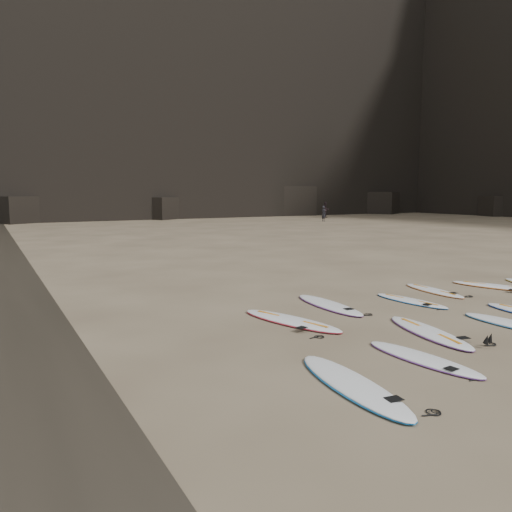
{
  "coord_description": "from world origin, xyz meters",
  "views": [
    {
      "loc": [
        -8.55,
        -6.8,
        2.92
      ],
      "look_at": [
        -3.29,
        2.82,
        1.5
      ],
      "focal_mm": 35.0,
      "sensor_mm": 36.0,
      "label": 1
    }
  ],
  "objects_px": {
    "surfboard_0": "(352,384)",
    "person_b": "(326,210)",
    "surfboard_1": "(423,358)",
    "surfboard_2": "(429,332)",
    "surfboard_7": "(411,301)",
    "surfboard_8": "(434,290)",
    "surfboard_6": "(329,305)",
    "surfboard_9": "(497,286)",
    "person_a": "(324,214)",
    "surfboard_5": "(291,320)"
  },
  "relations": [
    {
      "from": "person_b",
      "to": "surfboard_2",
      "type": "bearing_deg",
      "value": -108.77
    },
    {
      "from": "surfboard_0",
      "to": "surfboard_8",
      "type": "xyz_separation_m",
      "value": [
        6.76,
        4.5,
        -0.01
      ]
    },
    {
      "from": "surfboard_2",
      "to": "surfboard_9",
      "type": "distance_m",
      "value": 6.25
    },
    {
      "from": "surfboard_1",
      "to": "person_a",
      "type": "bearing_deg",
      "value": 50.65
    },
    {
      "from": "surfboard_1",
      "to": "surfboard_6",
      "type": "xyz_separation_m",
      "value": [
        1.07,
        4.12,
        0.01
      ]
    },
    {
      "from": "surfboard_2",
      "to": "person_a",
      "type": "distance_m",
      "value": 39.53
    },
    {
      "from": "surfboard_2",
      "to": "surfboard_7",
      "type": "distance_m",
      "value": 3.05
    },
    {
      "from": "surfboard_0",
      "to": "surfboard_5",
      "type": "distance_m",
      "value": 3.8
    },
    {
      "from": "surfboard_0",
      "to": "surfboard_5",
      "type": "xyz_separation_m",
      "value": [
        1.21,
        3.6,
        -0.0
      ]
    },
    {
      "from": "person_a",
      "to": "surfboard_2",
      "type": "bearing_deg",
      "value": 145.32
    },
    {
      "from": "surfboard_0",
      "to": "person_b",
      "type": "bearing_deg",
      "value": 60.2
    },
    {
      "from": "surfboard_7",
      "to": "surfboard_8",
      "type": "height_order",
      "value": "surfboard_8"
    },
    {
      "from": "surfboard_7",
      "to": "surfboard_8",
      "type": "xyz_separation_m",
      "value": [
        1.62,
        0.68,
        0.0
      ]
    },
    {
      "from": "surfboard_0",
      "to": "surfboard_5",
      "type": "height_order",
      "value": "same"
    },
    {
      "from": "surfboard_1",
      "to": "surfboard_5",
      "type": "distance_m",
      "value": 3.32
    },
    {
      "from": "surfboard_7",
      "to": "surfboard_9",
      "type": "bearing_deg",
      "value": -3.78
    },
    {
      "from": "surfboard_0",
      "to": "surfboard_2",
      "type": "relative_size",
      "value": 1.06
    },
    {
      "from": "surfboard_6",
      "to": "person_b",
      "type": "height_order",
      "value": "person_b"
    },
    {
      "from": "surfboard_1",
      "to": "surfboard_5",
      "type": "xyz_separation_m",
      "value": [
        -0.63,
        3.25,
        0.01
      ]
    },
    {
      "from": "surfboard_9",
      "to": "surfboard_7",
      "type": "bearing_deg",
      "value": 161.78
    },
    {
      "from": "surfboard_2",
      "to": "surfboard_8",
      "type": "xyz_separation_m",
      "value": [
        3.54,
        3.04,
        -0.01
      ]
    },
    {
      "from": "surfboard_0",
      "to": "person_b",
      "type": "height_order",
      "value": "person_b"
    },
    {
      "from": "surfboard_8",
      "to": "surfboard_1",
      "type": "bearing_deg",
      "value": -133.48
    },
    {
      "from": "surfboard_2",
      "to": "surfboard_0",
      "type": "bearing_deg",
      "value": -143.36
    },
    {
      "from": "surfboard_8",
      "to": "person_a",
      "type": "xyz_separation_m",
      "value": [
        18.09,
        30.03,
        0.72
      ]
    },
    {
      "from": "surfboard_1",
      "to": "surfboard_6",
      "type": "height_order",
      "value": "surfboard_6"
    },
    {
      "from": "person_b",
      "to": "surfboard_9",
      "type": "bearing_deg",
      "value": -104.12
    },
    {
      "from": "surfboard_1",
      "to": "person_a",
      "type": "relative_size",
      "value": 1.54
    },
    {
      "from": "surfboard_5",
      "to": "surfboard_6",
      "type": "xyz_separation_m",
      "value": [
        1.7,
        0.86,
        -0.0
      ]
    },
    {
      "from": "surfboard_0",
      "to": "surfboard_7",
      "type": "height_order",
      "value": "surfboard_0"
    },
    {
      "from": "surfboard_1",
      "to": "surfboard_2",
      "type": "bearing_deg",
      "value": 33.7
    },
    {
      "from": "surfboard_9",
      "to": "surfboard_2",
      "type": "bearing_deg",
      "value": -176.92
    },
    {
      "from": "person_a",
      "to": "surfboard_6",
      "type": "bearing_deg",
      "value": 142.39
    },
    {
      "from": "surfboard_6",
      "to": "surfboard_7",
      "type": "relative_size",
      "value": 1.2
    },
    {
      "from": "surfboard_0",
      "to": "surfboard_9",
      "type": "distance_m",
      "value": 9.79
    },
    {
      "from": "surfboard_7",
      "to": "surfboard_0",
      "type": "bearing_deg",
      "value": -149.86
    },
    {
      "from": "surfboard_7",
      "to": "surfboard_8",
      "type": "bearing_deg",
      "value": 16.13
    },
    {
      "from": "surfboard_0",
      "to": "surfboard_6",
      "type": "xyz_separation_m",
      "value": [
        2.91,
        4.46,
        -0.0
      ]
    },
    {
      "from": "surfboard_6",
      "to": "surfboard_5",
      "type": "bearing_deg",
      "value": -150.72
    },
    {
      "from": "person_b",
      "to": "person_a",
      "type": "bearing_deg",
      "value": -113.07
    },
    {
      "from": "surfboard_5",
      "to": "surfboard_7",
      "type": "xyz_separation_m",
      "value": [
        3.93,
        0.23,
        -0.01
      ]
    },
    {
      "from": "surfboard_1",
      "to": "surfboard_8",
      "type": "relative_size",
      "value": 1.02
    },
    {
      "from": "surfboard_8",
      "to": "surfboard_9",
      "type": "bearing_deg",
      "value": -6.56
    },
    {
      "from": "surfboard_5",
      "to": "person_a",
      "type": "relative_size",
      "value": 1.82
    },
    {
      "from": "surfboard_2",
      "to": "surfboard_8",
      "type": "distance_m",
      "value": 4.67
    },
    {
      "from": "surfboard_2",
      "to": "surfboard_8",
      "type": "height_order",
      "value": "surfboard_2"
    },
    {
      "from": "surfboard_2",
      "to": "person_b",
      "type": "relative_size",
      "value": 1.49
    },
    {
      "from": "surfboard_1",
      "to": "person_b",
      "type": "distance_m",
      "value": 47.79
    },
    {
      "from": "surfboard_1",
      "to": "surfboard_2",
      "type": "distance_m",
      "value": 1.77
    },
    {
      "from": "person_b",
      "to": "surfboard_6",
      "type": "bearing_deg",
      "value": -111.29
    }
  ]
}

